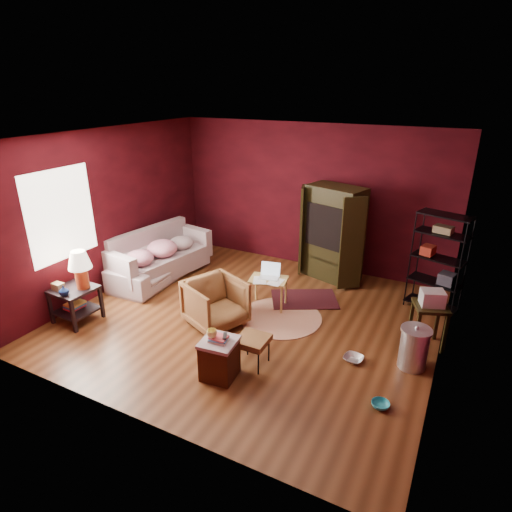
{
  "coord_description": "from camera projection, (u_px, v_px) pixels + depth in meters",
  "views": [
    {
      "loc": [
        2.79,
        -5.2,
        3.48
      ],
      "look_at": [
        0.0,
        0.2,
        1.0
      ],
      "focal_mm": 30.0,
      "sensor_mm": 36.0,
      "label": 1
    }
  ],
  "objects": [
    {
      "name": "armchair",
      "position": [
        216.0,
        301.0,
        6.47
      ],
      "size": [
        0.98,
        1.01,
        0.81
      ],
      "primitive_type": "imported",
      "rotation": [
        0.0,
        0.0,
        1.16
      ],
      "color": "black",
      "rests_on": "ground"
    },
    {
      "name": "tv_armoire",
      "position": [
        333.0,
        232.0,
        7.87
      ],
      "size": [
        1.33,
        0.98,
        1.76
      ],
      "rotation": [
        0.0,
        0.0,
        -0.3
      ],
      "color": "black",
      "rests_on": "ground"
    },
    {
      "name": "side_table",
      "position": [
        77.0,
        280.0,
        6.49
      ],
      "size": [
        0.61,
        0.61,
        1.16
      ],
      "rotation": [
        0.0,
        0.0,
        -0.05
      ],
      "color": "black",
      "rests_on": "ground"
    },
    {
      "name": "room",
      "position": [
        247.0,
        235.0,
        6.25
      ],
      "size": [
        5.54,
        5.04,
        2.84
      ],
      "color": "brown",
      "rests_on": "ground"
    },
    {
      "name": "mug",
      "position": [
        212.0,
        333.0,
        5.2
      ],
      "size": [
        0.15,
        0.14,
        0.13
      ],
      "primitive_type": "imported",
      "rotation": [
        0.0,
        0.0,
        -0.35
      ],
      "color": "#F5E178",
      "rests_on": "hamper"
    },
    {
      "name": "wire_shelving",
      "position": [
        439.0,
        259.0,
        6.72
      ],
      "size": [
        0.86,
        0.55,
        1.63
      ],
      "rotation": [
        0.0,
        0.0,
        -0.28
      ],
      "color": "black",
      "rests_on": "ground"
    },
    {
      "name": "sofa_cushions",
      "position": [
        159.0,
        256.0,
        8.1
      ],
      "size": [
        1.12,
        2.12,
        0.84
      ],
      "rotation": [
        0.0,
        0.0,
        -0.16
      ],
      "color": "#AB9498",
      "rests_on": "sofa"
    },
    {
      "name": "sofa",
      "position": [
        160.0,
        255.0,
        8.12
      ],
      "size": [
        0.72,
        2.21,
        0.85
      ],
      "primitive_type": "imported",
      "rotation": [
        0.0,
        0.0,
        1.61
      ],
      "color": "#AB9498",
      "rests_on": "ground"
    },
    {
      "name": "footstool",
      "position": [
        253.0,
        341.0,
        5.55
      ],
      "size": [
        0.41,
        0.41,
        0.41
      ],
      "rotation": [
        0.0,
        0.0,
        0.02
      ],
      "color": "black",
      "rests_on": "ground"
    },
    {
      "name": "rug_round",
      "position": [
        280.0,
        317.0,
        6.8
      ],
      "size": [
        1.71,
        1.71,
        0.01
      ],
      "rotation": [
        0.0,
        0.0,
        -0.39
      ],
      "color": "beige",
      "rests_on": "ground"
    },
    {
      "name": "hamper",
      "position": [
        219.0,
        358.0,
        5.35
      ],
      "size": [
        0.47,
        0.47,
        0.61
      ],
      "rotation": [
        0.0,
        0.0,
        0.11
      ],
      "color": "#482110",
      "rests_on": "ground"
    },
    {
      "name": "pet_bowl_turquoise",
      "position": [
        381.0,
        400.0,
        4.89
      ],
      "size": [
        0.22,
        0.14,
        0.21
      ],
      "primitive_type": "imported",
      "rotation": [
        0.0,
        0.0,
        0.39
      ],
      "color": "#27A8BA",
      "rests_on": "ground"
    },
    {
      "name": "small_stand",
      "position": [
        431.0,
        305.0,
        5.85
      ],
      "size": [
        0.56,
        0.56,
        0.86
      ],
      "rotation": [
        0.0,
        0.0,
        0.37
      ],
      "color": "black",
      "rests_on": "ground"
    },
    {
      "name": "vase",
      "position": [
        64.0,
        291.0,
        6.29
      ],
      "size": [
        0.19,
        0.19,
        0.15
      ],
      "primitive_type": "imported",
      "rotation": [
        0.0,
        0.0,
        0.32
      ],
      "color": "#0E1E47",
      "rests_on": "side_table"
    },
    {
      "name": "trash_can",
      "position": [
        414.0,
        348.0,
        5.53
      ],
      "size": [
        0.41,
        0.41,
        0.62
      ],
      "rotation": [
        0.0,
        0.0,
        0.05
      ],
      "color": "silver",
      "rests_on": "ground"
    },
    {
      "name": "rug_oriental",
      "position": [
        304.0,
        299.0,
        7.36
      ],
      "size": [
        1.32,
        1.17,
        0.01
      ],
      "rotation": [
        0.0,
        0.0,
        0.5
      ],
      "color": "#4F151D",
      "rests_on": "ground"
    },
    {
      "name": "pet_bowl_steel",
      "position": [
        354.0,
        353.0,
        5.7
      ],
      "size": [
        0.27,
        0.1,
        0.26
      ],
      "primitive_type": "imported",
      "rotation": [
        0.0,
        0.0,
        -0.13
      ],
      "color": "silver",
      "rests_on": "ground"
    },
    {
      "name": "laptop_desk",
      "position": [
        269.0,
        281.0,
        6.98
      ],
      "size": [
        0.67,
        0.57,
        0.74
      ],
      "rotation": [
        0.0,
        0.0,
        0.2
      ],
      "color": "#E1BA67",
      "rests_on": "ground"
    }
  ]
}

